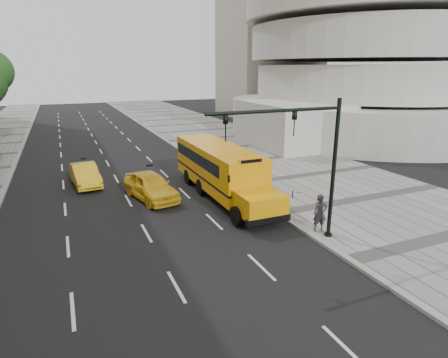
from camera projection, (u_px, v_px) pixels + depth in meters
name	position (u px, v px, depth m)	size (l,w,h in m)	color
ground	(145.00, 198.00, 22.71)	(140.00, 140.00, 0.00)	black
sidewalk_museum	(309.00, 175.00, 27.27)	(12.00, 140.00, 0.15)	gray
curb_museum	(234.00, 185.00, 24.98)	(0.30, 140.00, 0.15)	gray
guggenheim	(343.00, 18.00, 46.35)	(33.20, 42.20, 35.00)	silver
school_bus	(219.00, 167.00, 23.04)	(2.96, 11.56, 3.19)	orange
taxi_near	(151.00, 186.00, 22.41)	(1.92, 4.78, 1.63)	gold
taxi_far	(85.00, 175.00, 25.08)	(1.53, 4.40, 1.45)	gold
pedestrian	(320.00, 213.00, 17.57)	(0.66, 0.43, 1.80)	#332F37
traffic_signal	(308.00, 155.00, 15.65)	(6.18, 0.36, 6.40)	black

